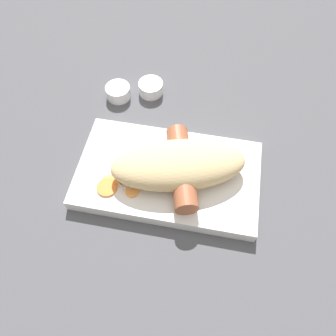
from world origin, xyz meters
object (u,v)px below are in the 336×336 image
(sausage, at_px, (181,168))
(condiment_cup_near, at_px, (151,88))
(condiment_cup_far, at_px, (118,92))
(bread_roll, at_px, (178,167))
(food_tray, at_px, (168,175))

(sausage, xyz_separation_m, condiment_cup_near, (0.09, -0.18, -0.03))
(condiment_cup_near, bearing_deg, sausage, 115.83)
(sausage, xyz_separation_m, condiment_cup_far, (0.14, -0.16, -0.03))
(bread_roll, distance_m, condiment_cup_far, 0.21)
(sausage, bearing_deg, condiment_cup_far, -47.65)
(food_tray, height_order, condiment_cup_far, condiment_cup_far)
(bread_roll, relative_size, sausage, 1.29)
(bread_roll, xyz_separation_m, condiment_cup_far, (0.14, -0.16, -0.04))
(bread_roll, xyz_separation_m, sausage, (-0.01, -0.00, -0.01))
(bread_roll, relative_size, condiment_cup_far, 4.81)
(condiment_cup_near, height_order, condiment_cup_far, same)
(sausage, bearing_deg, food_tray, -2.48)
(condiment_cup_near, bearing_deg, bread_roll, 114.19)
(sausage, relative_size, condiment_cup_far, 3.72)
(bread_roll, distance_m, sausage, 0.01)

